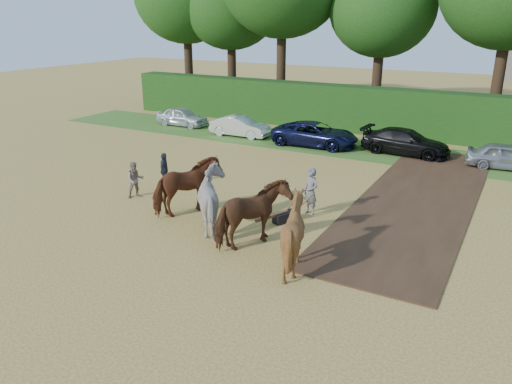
{
  "coord_description": "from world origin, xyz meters",
  "views": [
    {
      "loc": [
        5.08,
        -13.9,
        7.45
      ],
      "look_at": [
        -3.13,
        0.99,
        1.4
      ],
      "focal_mm": 35.0,
      "sensor_mm": 36.0,
      "label": 1
    }
  ],
  "objects_px": {
    "spectator_near": "(135,180)",
    "spectator_far": "(164,170)",
    "parked_cars": "(426,146)",
    "plough_team": "(236,207)"
  },
  "relations": [
    {
      "from": "parked_cars",
      "to": "spectator_far",
      "type": "bearing_deg",
      "value": -131.32
    },
    {
      "from": "spectator_far",
      "to": "parked_cars",
      "type": "relative_size",
      "value": 0.04
    },
    {
      "from": "plough_team",
      "to": "parked_cars",
      "type": "height_order",
      "value": "plough_team"
    },
    {
      "from": "spectator_near",
      "to": "spectator_far",
      "type": "distance_m",
      "value": 1.72
    },
    {
      "from": "spectator_near",
      "to": "spectator_far",
      "type": "bearing_deg",
      "value": 31.21
    },
    {
      "from": "spectator_near",
      "to": "spectator_far",
      "type": "xyz_separation_m",
      "value": [
        0.2,
        1.71,
        0.01
      ]
    },
    {
      "from": "spectator_near",
      "to": "spectator_far",
      "type": "relative_size",
      "value": 0.99
    },
    {
      "from": "spectator_far",
      "to": "parked_cars",
      "type": "bearing_deg",
      "value": -64.65
    },
    {
      "from": "spectator_far",
      "to": "plough_team",
      "type": "height_order",
      "value": "plough_team"
    },
    {
      "from": "spectator_near",
      "to": "parked_cars",
      "type": "height_order",
      "value": "spectator_near"
    }
  ]
}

